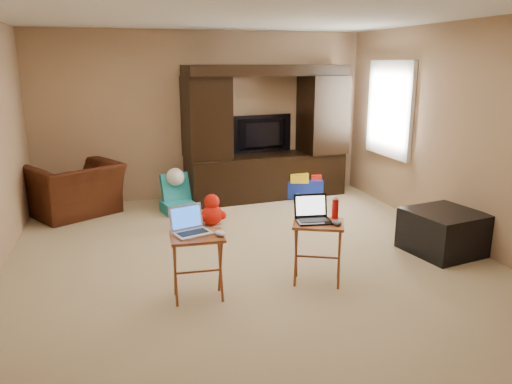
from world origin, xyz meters
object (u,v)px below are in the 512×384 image
object	(u,v)px
television	(264,135)
push_toy	(305,185)
recliner	(75,189)
plush_toy	(212,209)
tray_table_left	(198,267)
mouse_left	(220,233)
laptop_right	(314,210)
ottoman	(443,232)
mouse_right	(337,223)
entertainment_center	(266,133)
laptop_left	(193,221)
child_rocker	(177,194)
tray_table_right	(317,253)
water_bottle	(335,209)

from	to	relation	value
television	push_toy	bearing A→B (deg)	138.05
television	recliner	bearing A→B (deg)	-3.53
plush_toy	tray_table_left	size ratio (longest dim) A/B	0.70
mouse_left	television	bearing A→B (deg)	67.38
plush_toy	tray_table_left	distance (m)	2.08
television	laptop_right	distance (m)	3.28
television	mouse_left	size ratio (longest dim) A/B	8.42
ottoman	mouse_right	world-z (taller)	mouse_right
plush_toy	tray_table_left	world-z (taller)	tray_table_left
television	entertainment_center	bearing A→B (deg)	80.30
entertainment_center	laptop_left	size ratio (longest dim) A/B	7.87
child_rocker	entertainment_center	bearing A→B (deg)	3.16
entertainment_center	laptop_left	world-z (taller)	entertainment_center
entertainment_center	tray_table_right	world-z (taller)	entertainment_center
tray_table_right	entertainment_center	bearing A→B (deg)	106.49
mouse_left	water_bottle	world-z (taller)	water_bottle
push_toy	ottoman	size ratio (longest dim) A/B	0.76
ottoman	mouse_right	size ratio (longest dim) A/B	5.91
television	laptop_right	xyz separation A→B (m)	(-0.48, -3.23, -0.24)
television	push_toy	world-z (taller)	television
push_toy	mouse_left	size ratio (longest dim) A/B	4.57
recliner	ottoman	bearing A→B (deg)	116.21
entertainment_center	mouse_left	xyz separation A→B (m)	(-1.39, -3.22, -0.38)
tray_table_right	plush_toy	bearing A→B (deg)	132.09
television	tray_table_right	world-z (taller)	television
tray_table_right	laptop_left	xyz separation A→B (m)	(-1.17, 0.01, 0.41)
mouse_right	tray_table_left	bearing A→B (deg)	175.55
laptop_right	push_toy	bearing A→B (deg)	77.19
tray_table_left	television	bearing A→B (deg)	67.37
laptop_right	mouse_right	distance (m)	0.24
tray_table_right	laptop_right	size ratio (longest dim) A/B	1.91
television	mouse_left	world-z (taller)	television
recliner	push_toy	xyz separation A→B (m)	(3.35, -0.05, -0.15)
ottoman	tray_table_right	world-z (taller)	tray_table_right
plush_toy	water_bottle	size ratio (longest dim) A/B	2.23
television	plush_toy	distance (m)	1.82
television	mouse_right	size ratio (longest dim) A/B	8.29
recliner	child_rocker	distance (m)	1.39
ottoman	mouse_left	xyz separation A→B (m)	(-2.60, -0.46, 0.39)
entertainment_center	laptop_left	distance (m)	3.52
water_bottle	push_toy	bearing A→B (deg)	74.16
water_bottle	laptop_right	bearing A→B (deg)	-165.96
mouse_left	mouse_right	size ratio (longest dim) A/B	0.98
entertainment_center	tray_table_left	xyz separation A→B (m)	(-1.58, -3.15, -0.71)
entertainment_center	television	size ratio (longest dim) A/B	2.41
television	tray_table_left	bearing A→B (deg)	54.49
television	push_toy	distance (m)	1.00
laptop_right	ottoman	bearing A→B (deg)	18.64
push_toy	mouse_right	bearing A→B (deg)	-90.38
plush_toy	tray_table_right	bearing A→B (deg)	-72.49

